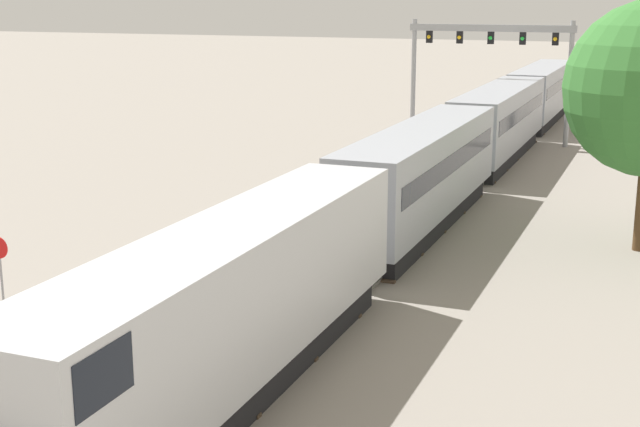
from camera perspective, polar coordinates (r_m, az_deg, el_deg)
name	(u,v)px	position (r m, az deg, el deg)	size (l,w,h in m)	color
track_main	(539,123)	(78.65, 13.83, 5.64)	(2.60, 200.00, 0.16)	slate
track_near	(412,158)	(60.38, 5.90, 3.58)	(2.60, 160.00, 0.16)	slate
passenger_train	(468,143)	(51.10, 9.47, 4.48)	(3.04, 77.26, 4.80)	silver
signal_gantry	(490,53)	(67.26, 10.82, 10.02)	(12.10, 0.49, 8.97)	#999BA0
stop_sign	(0,265)	(31.92, -19.77, -3.14)	(0.76, 0.08, 2.88)	gray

